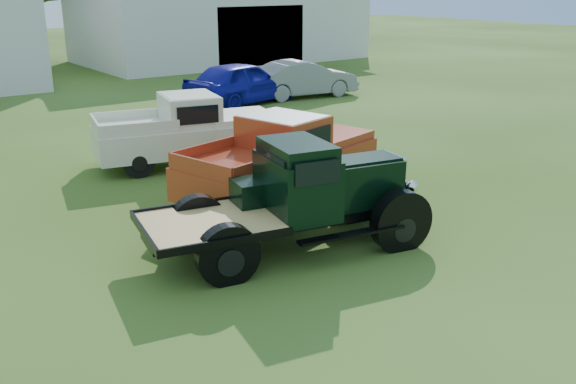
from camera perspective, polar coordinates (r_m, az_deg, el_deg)
ground at (r=10.85m, az=2.91°, el=-7.09°), size 120.00×120.00×0.00m
shed_right at (r=40.11m, az=-6.04°, el=15.32°), size 16.80×9.20×5.20m
vintage_flatbed at (r=11.33m, az=0.35°, el=-0.48°), size 5.34×2.94×2.00m
red_pickup at (r=14.18m, az=-0.66°, el=3.13°), size 5.45×3.18×1.87m
white_pickup at (r=17.13m, az=-8.98°, el=5.46°), size 5.21×2.97×1.80m
misc_car_blue at (r=25.44m, az=-4.12°, el=9.68°), size 5.25×3.02×1.68m
misc_car_grey at (r=26.99m, az=1.35°, el=10.03°), size 4.73×2.24×1.50m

